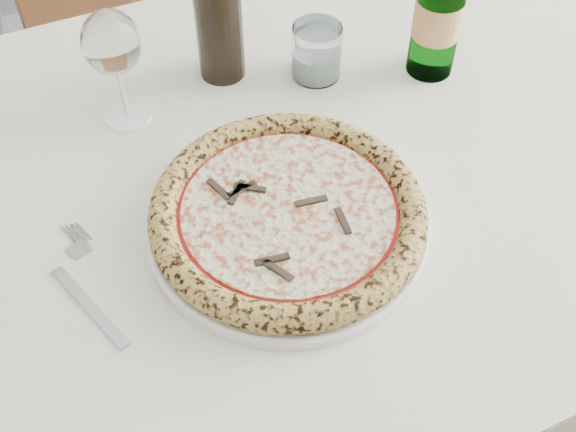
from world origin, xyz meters
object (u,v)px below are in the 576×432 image
object	(u,v)px
wine_glass	(112,45)
beer_bottle	(440,8)
chair_far	(133,12)
wine_bottle	(217,4)
dining_table	(266,212)
plate	(288,222)
pizza	(288,213)
tumbler	(316,55)

from	to	relation	value
wine_glass	beer_bottle	xyz separation A→B (m)	(0.45, -0.04, -0.02)
chair_far	wine_bottle	xyz separation A→B (m)	(0.07, -0.53, 0.34)
dining_table	wine_bottle	distance (m)	0.29
plate	beer_bottle	bearing A→B (deg)	37.03
dining_table	beer_bottle	world-z (taller)	beer_bottle
pizza	dining_table	bearing A→B (deg)	90.00
tumbler	dining_table	bearing A→B (deg)	-128.46
tumbler	chair_far	bearing A→B (deg)	109.40
dining_table	chair_far	bearing A→B (deg)	95.51
wine_glass	plate	bearing A→B (deg)	-59.78
wine_glass	wine_bottle	size ratio (longest dim) A/B	0.62
wine_glass	beer_bottle	distance (m)	0.45
dining_table	pizza	bearing A→B (deg)	-90.00
pizza	tumbler	xyz separation A→B (m)	(0.13, 0.27, 0.01)
wine_glass	tumbler	distance (m)	0.30
plate	beer_bottle	xyz separation A→B (m)	(0.30, 0.22, 0.10)
chair_far	wine_glass	distance (m)	0.69
beer_bottle	plate	bearing A→B (deg)	-142.97
dining_table	chair_far	xyz separation A→B (m)	(-0.07, 0.75, -0.14)
chair_far	pizza	distance (m)	0.89
pizza	wine_bottle	xyz separation A→B (m)	(0.00, 0.31, 0.09)
plate	pizza	bearing A→B (deg)	-161.69
dining_table	wine_glass	xyz separation A→B (m)	(-0.15, 0.16, 0.21)
tumbler	beer_bottle	world-z (taller)	beer_bottle
dining_table	plate	xyz separation A→B (m)	(-0.00, -0.10, 0.09)
pizza	wine_glass	distance (m)	0.32
plate	wine_glass	world-z (taller)	wine_glass
dining_table	chair_far	size ratio (longest dim) A/B	1.71
chair_far	tumbler	bearing A→B (deg)	-70.60
dining_table	tumbler	size ratio (longest dim) A/B	19.52
plate	wine_bottle	bearing A→B (deg)	89.65
chair_far	pizza	xyz separation A→B (m)	(0.07, -0.85, 0.25)
chair_far	wine_bottle	size ratio (longest dim) A/B	3.38
chair_far	wine_glass	size ratio (longest dim) A/B	5.41
pizza	tumbler	world-z (taller)	tumbler
dining_table	wine_glass	distance (m)	0.30
dining_table	pizza	xyz separation A→B (m)	(-0.00, -0.10, 0.11)
chair_far	tumbler	xyz separation A→B (m)	(0.20, -0.58, 0.26)
chair_far	pizza	size ratio (longest dim) A/B	2.76
wine_glass	tumbler	bearing A→B (deg)	1.42
dining_table	wine_glass	size ratio (longest dim) A/B	9.24
tumbler	pizza	bearing A→B (deg)	-116.41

